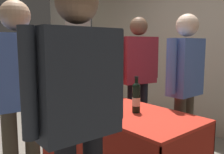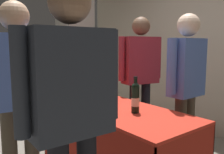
# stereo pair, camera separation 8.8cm
# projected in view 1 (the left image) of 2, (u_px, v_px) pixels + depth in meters

# --- Properties ---
(back_partition) EXTENTS (5.81, 0.12, 2.63)m
(back_partition) POSITION_uv_depth(u_px,v_px,m) (209.00, 48.00, 3.60)
(back_partition) COLOR #B2A893
(back_partition) RESTS_ON ground_plane
(concrete_pillar) EXTENTS (0.50, 0.50, 3.29)m
(concrete_pillar) POSITION_uv_depth(u_px,v_px,m) (71.00, 28.00, 4.24)
(concrete_pillar) COLOR gray
(concrete_pillar) RESTS_ON ground_plane
(tasting_table) EXTENTS (1.82, 0.72, 0.74)m
(tasting_table) POSITION_uv_depth(u_px,v_px,m) (112.00, 127.00, 2.48)
(tasting_table) COLOR red
(tasting_table) RESTS_ON ground_plane
(featured_wine_bottle) EXTENTS (0.08, 0.08, 0.30)m
(featured_wine_bottle) POSITION_uv_depth(u_px,v_px,m) (93.00, 88.00, 2.78)
(featured_wine_bottle) COLOR black
(featured_wine_bottle) RESTS_ON tasting_table
(display_bottle_0) EXTENTS (0.07, 0.07, 0.34)m
(display_bottle_0) POSITION_uv_depth(u_px,v_px,m) (136.00, 97.00, 2.21)
(display_bottle_0) COLOR black
(display_bottle_0) RESTS_ON tasting_table
(display_bottle_1) EXTENTS (0.08, 0.08, 0.31)m
(display_bottle_1) POSITION_uv_depth(u_px,v_px,m) (73.00, 89.00, 2.66)
(display_bottle_1) COLOR #38230F
(display_bottle_1) RESTS_ON tasting_table
(display_bottle_2) EXTENTS (0.07, 0.07, 0.29)m
(display_bottle_2) POSITION_uv_depth(u_px,v_px,m) (70.00, 85.00, 2.97)
(display_bottle_2) COLOR black
(display_bottle_2) RESTS_ON tasting_table
(display_bottle_3) EXTENTS (0.08, 0.08, 0.35)m
(display_bottle_3) POSITION_uv_depth(u_px,v_px,m) (107.00, 87.00, 2.68)
(display_bottle_3) COLOR #38230F
(display_bottle_3) RESTS_ON tasting_table
(display_bottle_4) EXTENTS (0.07, 0.07, 0.32)m
(display_bottle_4) POSITION_uv_depth(u_px,v_px,m) (87.00, 89.00, 2.61)
(display_bottle_4) COLOR black
(display_bottle_4) RESTS_ON tasting_table
(display_bottle_5) EXTENTS (0.07, 0.07, 0.35)m
(display_bottle_5) POSITION_uv_depth(u_px,v_px,m) (84.00, 92.00, 2.45)
(display_bottle_5) COLOR #38230F
(display_bottle_5) RESTS_ON tasting_table
(wine_glass_near_vendor) EXTENTS (0.07, 0.07, 0.14)m
(wine_glass_near_vendor) POSITION_uv_depth(u_px,v_px,m) (107.00, 94.00, 2.57)
(wine_glass_near_vendor) COLOR silver
(wine_glass_near_vendor) RESTS_ON tasting_table
(brochure_stand) EXTENTS (0.09, 0.13, 0.16)m
(brochure_stand) POSITION_uv_depth(u_px,v_px,m) (98.00, 95.00, 2.63)
(brochure_stand) COLOR silver
(brochure_stand) RESTS_ON tasting_table
(vendor_presenter) EXTENTS (0.23, 0.56, 1.67)m
(vendor_presenter) POSITION_uv_depth(u_px,v_px,m) (185.00, 80.00, 2.52)
(vendor_presenter) COLOR #4C4233
(vendor_presenter) RESTS_ON ground_plane
(vendor_assistant) EXTENTS (0.30, 0.63, 1.71)m
(vendor_assistant) POSITION_uv_depth(u_px,v_px,m) (138.00, 69.00, 3.18)
(vendor_assistant) COLOR black
(vendor_assistant) RESTS_ON ground_plane
(taster_foreground_right) EXTENTS (0.23, 0.63, 1.70)m
(taster_foreground_right) POSITION_uv_depth(u_px,v_px,m) (79.00, 104.00, 1.35)
(taster_foreground_right) COLOR black
(taster_foreground_right) RESTS_ON ground_plane
(taster_foreground_left) EXTENTS (0.27, 0.61, 1.70)m
(taster_foreground_left) POSITION_uv_depth(u_px,v_px,m) (19.00, 86.00, 1.92)
(taster_foreground_left) COLOR #4C4233
(taster_foreground_left) RESTS_ON ground_plane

